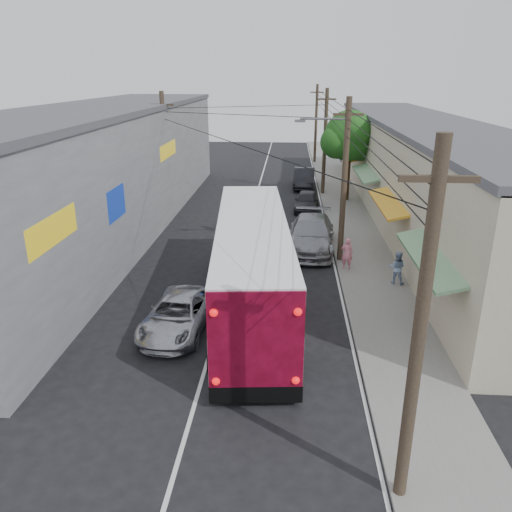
{
  "coord_description": "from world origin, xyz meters",
  "views": [
    {
      "loc": [
        2.57,
        -10.91,
        8.93
      ],
      "look_at": [
        1.22,
        9.11,
        1.61
      ],
      "focal_mm": 35.0,
      "sensor_mm": 36.0,
      "label": 1
    }
  ],
  "objects": [
    {
      "name": "building_left",
      "position": [
        -8.5,
        18.0,
        3.65
      ],
      "size": [
        7.2,
        36.0,
        7.25
      ],
      "color": "gray",
      "rests_on": "ground"
    },
    {
      "name": "pedestrian_near",
      "position": [
        5.4,
        11.74,
        0.88
      ],
      "size": [
        0.59,
        0.42,
        1.53
      ],
      "primitive_type": "imported",
      "rotation": [
        0.0,
        0.0,
        3.04
      ],
      "color": "pink",
      "rests_on": "sidewalk"
    },
    {
      "name": "parked_car_mid",
      "position": [
        3.8,
        23.09,
        0.66
      ],
      "size": [
        1.91,
        4.01,
        1.32
      ],
      "primitive_type": "imported",
      "rotation": [
        0.0,
        0.0,
        -0.09
      ],
      "color": "#25252A",
      "rests_on": "ground"
    },
    {
      "name": "utility_poles",
      "position": [
        3.13,
        20.33,
        4.13
      ],
      "size": [
        11.8,
        45.28,
        8.0
      ],
      "color": "#473828",
      "rests_on": "ground"
    },
    {
      "name": "pedestrian_far",
      "position": [
        7.43,
        10.06,
        0.87
      ],
      "size": [
        0.87,
        0.76,
        1.51
      ],
      "primitive_type": "imported",
      "rotation": [
        0.0,
        0.0,
        2.84
      ],
      "color": "#8EA9CF",
      "rests_on": "sidewalk"
    },
    {
      "name": "coach_bus",
      "position": [
        1.19,
        7.31,
        1.91
      ],
      "size": [
        3.86,
        12.99,
        3.69
      ],
      "rotation": [
        0.0,
        0.0,
        0.09
      ],
      "color": "white",
      "rests_on": "ground"
    },
    {
      "name": "jeepney",
      "position": [
        -1.4,
        5.32,
        0.64
      ],
      "size": [
        2.52,
        4.75,
        1.27
      ],
      "primitive_type": "imported",
      "rotation": [
        0.0,
        0.0,
        -0.09
      ],
      "color": "#BABAC1",
      "rests_on": "ground"
    },
    {
      "name": "parked_suv",
      "position": [
        3.8,
        14.74,
        0.86
      ],
      "size": [
        2.82,
        6.07,
        1.71
      ],
      "primitive_type": "imported",
      "rotation": [
        0.0,
        0.0,
        -0.07
      ],
      "color": "gray",
      "rests_on": "ground"
    },
    {
      "name": "sidewalk",
      "position": [
        6.5,
        20.0,
        0.06
      ],
      "size": [
        3.0,
        80.0,
        0.12
      ],
      "primitive_type": "cube",
      "color": "slate",
      "rests_on": "ground"
    },
    {
      "name": "street_tree",
      "position": [
        6.87,
        26.02,
        4.67
      ],
      "size": [
        4.4,
        4.0,
        6.6
      ],
      "color": "#3F2B19",
      "rests_on": "ground"
    },
    {
      "name": "ground",
      "position": [
        0.0,
        0.0,
        0.0
      ],
      "size": [
        120.0,
        120.0,
        0.0
      ],
      "primitive_type": "plane",
      "color": "black",
      "rests_on": "ground"
    },
    {
      "name": "building_right",
      "position": [
        10.99,
        22.0,
        3.15
      ],
      "size": [
        7.09,
        40.0,
        6.25
      ],
      "color": "#BAAD94",
      "rests_on": "ground"
    },
    {
      "name": "parked_car_far",
      "position": [
        3.8,
        30.56,
        0.78
      ],
      "size": [
        1.92,
        4.84,
        1.57
      ],
      "primitive_type": "imported",
      "rotation": [
        0.0,
        0.0,
        -0.05
      ],
      "color": "black",
      "rests_on": "ground"
    }
  ]
}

